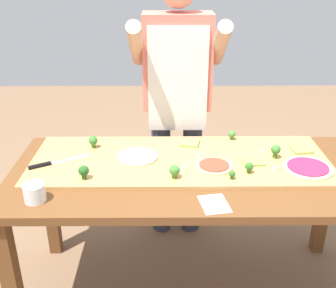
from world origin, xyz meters
TOP-DOWN VIEW (x-y plane):
  - ground_plane at (0.00, 0.00)m, footprint 8.00×8.00m
  - prep_table at (0.00, 0.00)m, footprint 1.81×0.80m
  - cutting_board at (-0.06, 0.09)m, footprint 1.51×0.56m
  - chefs_knife at (-0.70, 0.03)m, footprint 0.28×0.17m
  - pizza_whole_cheese_artichoke at (-0.28, 0.10)m, footprint 0.21×0.21m
  - pizza_whole_beet_magenta at (0.56, -0.03)m, footprint 0.24×0.24m
  - pizza_whole_tomato_red at (0.10, -0.01)m, footprint 0.18×0.18m
  - pizza_slice_far_right at (0.30, 0.05)m, footprint 0.12×0.12m
  - pizza_slice_far_left at (-0.00, 0.27)m, footprint 0.12×0.12m
  - pizza_slice_near_left at (0.59, 0.18)m, footprint 0.11×0.11m
  - broccoli_floret_front_left at (-0.52, 0.22)m, footprint 0.05×0.05m
  - broccoli_floret_center_right at (0.26, -0.07)m, footprint 0.04×0.04m
  - broccoli_floret_back_right at (0.17, -0.12)m, footprint 0.03×0.03m
  - broccoli_floret_back_left at (0.24, 0.32)m, footprint 0.04×0.04m
  - broccoli_floret_front_right at (-0.51, -0.12)m, footprint 0.05×0.05m
  - broccoli_floret_center_left at (0.43, 0.09)m, footprint 0.05×0.05m
  - broccoli_floret_front_mid at (-0.09, -0.11)m, footprint 0.05×0.05m
  - cheese_crumble_a at (0.40, -0.04)m, footprint 0.02×0.02m
  - cheese_crumble_b at (0.37, 0.14)m, footprint 0.01×0.01m
  - cheese_crumble_c at (0.04, 0.12)m, footprint 0.02×0.02m
  - cheese_crumble_d at (-0.05, -0.05)m, footprint 0.03×0.03m
  - flour_cup at (-0.70, -0.27)m, footprint 0.09×0.09m
  - recipe_note at (0.07, -0.30)m, footprint 0.14×0.17m
  - cook_center at (-0.06, 0.57)m, footprint 0.54×0.39m

SIDE VIEW (x-z plane):
  - ground_plane at x=0.00m, z-range 0.00..0.00m
  - prep_table at x=0.00m, z-range 0.29..1.06m
  - recipe_note at x=0.07m, z-range 0.77..0.77m
  - cutting_board at x=-0.06m, z-range 0.77..0.79m
  - chefs_knife at x=-0.70m, z-range 0.79..0.81m
  - pizza_slice_far_right at x=0.30m, z-range 0.79..0.80m
  - pizza_slice_far_left at x=0.00m, z-range 0.79..0.80m
  - pizza_slice_near_left at x=0.59m, z-range 0.79..0.80m
  - cheese_crumble_c at x=0.04m, z-range 0.79..0.81m
  - cheese_crumble_b at x=0.37m, z-range 0.79..0.81m
  - pizza_whole_cheese_artichoke at x=-0.28m, z-range 0.79..0.81m
  - pizza_whole_beet_magenta at x=0.56m, z-range 0.79..0.81m
  - pizza_whole_tomato_red at x=0.10m, z-range 0.79..0.81m
  - cheese_crumble_a at x=0.40m, z-range 0.79..0.81m
  - cheese_crumble_d at x=-0.05m, z-range 0.79..0.81m
  - flour_cup at x=-0.70m, z-range 0.77..0.85m
  - broccoli_floret_back_right at x=0.17m, z-range 0.80..0.84m
  - broccoli_floret_back_left at x=0.24m, z-range 0.80..0.85m
  - broccoli_floret_center_right at x=0.26m, z-range 0.80..0.85m
  - broccoli_floret_front_mid at x=-0.09m, z-range 0.80..0.86m
  - broccoli_floret_front_right at x=-0.51m, z-range 0.80..0.87m
  - broccoli_floret_front_left at x=-0.52m, z-range 0.80..0.87m
  - broccoli_floret_center_left at x=0.43m, z-range 0.80..0.87m
  - cook_center at x=-0.06m, z-range 0.16..1.83m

